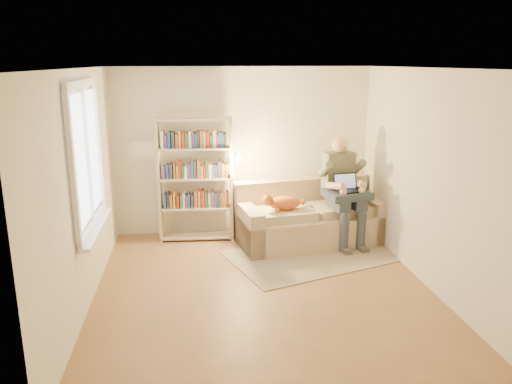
{
  "coord_description": "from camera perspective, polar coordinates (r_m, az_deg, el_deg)",
  "views": [
    {
      "loc": [
        -0.82,
        -5.46,
        2.67
      ],
      "look_at": [
        0.04,
        1.0,
        0.96
      ],
      "focal_mm": 35.0,
      "sensor_mm": 36.0,
      "label": 1
    }
  ],
  "objects": [
    {
      "name": "wall_right",
      "position": [
        6.3,
        19.23,
        1.31
      ],
      "size": [
        0.02,
        4.5,
        2.6
      ],
      "primitive_type": "cube",
      "color": "silver",
      "rests_on": "floor"
    },
    {
      "name": "wall_front",
      "position": [
        3.59,
        6.29,
        -7.84
      ],
      "size": [
        4.0,
        0.02,
        2.6
      ],
      "primitive_type": "cube",
      "color": "silver",
      "rests_on": "floor"
    },
    {
      "name": "ceiling",
      "position": [
        5.52,
        0.98,
        13.97
      ],
      "size": [
        4.0,
        4.5,
        0.02
      ],
      "primitive_type": "cube",
      "color": "white",
      "rests_on": "wall_back"
    },
    {
      "name": "window",
      "position": [
        5.92,
        -18.38,
        1.3
      ],
      "size": [
        0.12,
        1.52,
        1.69
      ],
      "color": "white",
      "rests_on": "wall_left"
    },
    {
      "name": "floor",
      "position": [
        6.13,
        0.87,
        -11.1
      ],
      "size": [
        4.5,
        4.5,
        0.0
      ],
      "primitive_type": "plane",
      "color": "brown",
      "rests_on": "ground"
    },
    {
      "name": "rug",
      "position": [
        7.21,
        6.97,
        -7.1
      ],
      "size": [
        2.77,
        2.14,
        0.01
      ],
      "primitive_type": "cube",
      "rotation": [
        0.0,
        0.0,
        0.33
      ],
      "color": "gray",
      "rests_on": "floor"
    },
    {
      "name": "laptop",
      "position": [
        7.39,
        10.77,
        0.64
      ],
      "size": [
        0.4,
        0.35,
        0.32
      ],
      "rotation": [
        0.0,
        0.0,
        0.16
      ],
      "color": "black",
      "rests_on": "blanket"
    },
    {
      "name": "bookshelf",
      "position": [
        7.54,
        -6.92,
        2.11
      ],
      "size": [
        1.25,
        0.41,
        1.88
      ],
      "rotation": [
        0.0,
        0.0,
        -0.06
      ],
      "color": "#C5B495",
      "rests_on": "floor"
    },
    {
      "name": "blanket",
      "position": [
        7.41,
        10.77,
        -0.24
      ],
      "size": [
        0.69,
        0.59,
        0.1
      ],
      "primitive_type": "cube",
      "rotation": [
        0.0,
        0.0,
        0.16
      ],
      "color": "#253241",
      "rests_on": "person"
    },
    {
      "name": "person",
      "position": [
        7.5,
        9.85,
        0.79
      ],
      "size": [
        0.55,
        0.78,
        1.6
      ],
      "rotation": [
        0.0,
        0.0,
        0.16
      ],
      "color": "#676B56",
      "rests_on": "sofa"
    },
    {
      "name": "wall_back",
      "position": [
        7.88,
        -1.51,
        4.67
      ],
      "size": [
        4.0,
        0.02,
        2.6
      ],
      "primitive_type": "cube",
      "color": "silver",
      "rests_on": "floor"
    },
    {
      "name": "wall_left",
      "position": [
        5.75,
        -19.19,
        0.09
      ],
      "size": [
        0.02,
        4.5,
        2.6
      ],
      "primitive_type": "cube",
      "color": "silver",
      "rests_on": "floor"
    },
    {
      "name": "cat",
      "position": [
        7.2,
        2.77,
        -1.27
      ],
      "size": [
        0.68,
        0.32,
        0.25
      ],
      "rotation": [
        0.0,
        0.0,
        0.16
      ],
      "color": "orange",
      "rests_on": "sofa"
    },
    {
      "name": "sofa",
      "position": [
        7.61,
        6.09,
        -3.28
      ],
      "size": [
        2.28,
        1.3,
        0.91
      ],
      "rotation": [
        0.0,
        0.0,
        0.16
      ],
      "color": "#C5AC8B",
      "rests_on": "floor"
    }
  ]
}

